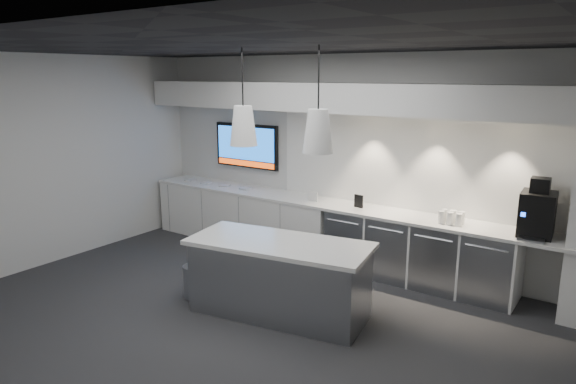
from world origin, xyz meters
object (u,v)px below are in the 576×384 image
Objects in this scene: wall_tv at (247,146)px; island at (279,278)px; bin at (195,281)px; coffee_machine at (537,212)px.

wall_tv reaches higher than island.
wall_tv is 2.85m from bin.
wall_tv is 3.18m from island.
bin is 0.61× the size of coffee_machine.
island is 3.05m from coffee_machine.
wall_tv is at bearing 126.21° from island.
coffee_machine is at bearing 27.87° from island.
island is at bearing -43.83° from wall_tv.
island is (2.15, -2.06, -1.12)m from wall_tv.
wall_tv is 0.57× the size of island.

